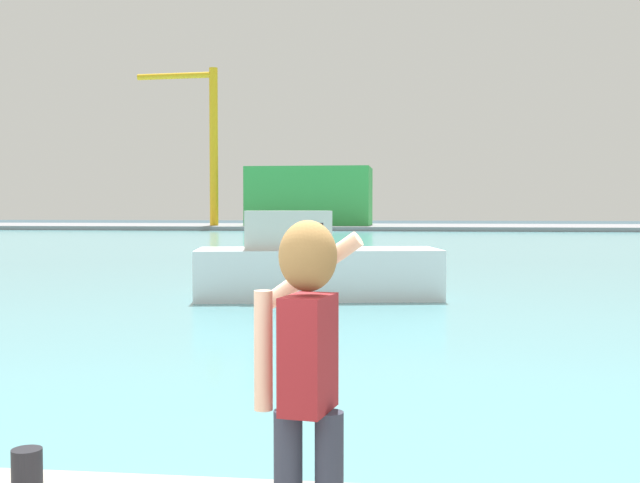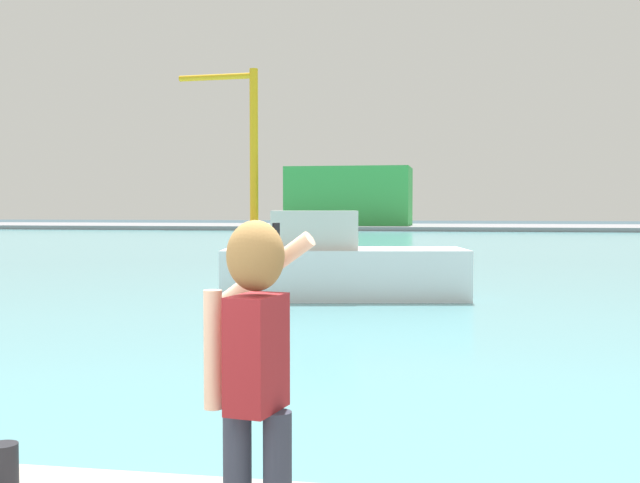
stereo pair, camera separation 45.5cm
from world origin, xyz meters
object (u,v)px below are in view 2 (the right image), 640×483
Objects in this scene: harbor_bollard at (3,469)px; warehouse_left at (350,196)px; port_crane at (246,133)px; person_photographer at (255,360)px; boat_moored at (339,266)px.

warehouse_left is (-10.42, 89.07, 3.13)m from harbor_bollard.
port_crane is at bearing 104.60° from harbor_bollard.
warehouse_left reaches higher than harbor_bollard.
person_photographer is 5.43× the size of harbor_bollard.
port_crane reaches higher than harbor_bollard.
warehouse_left is at bearing 14.43° from port_crane.
harbor_bollard is at bearing 77.54° from person_photographer.
warehouse_left is (-9.97, 72.34, 3.06)m from boat_moored.
warehouse_left reaches higher than boat_moored.
boat_moored is at bearing -72.43° from port_crane.
port_crane is (-22.39, 85.99, 10.61)m from harbor_bollard.
boat_moored is at bearing 91.55° from harbor_bollard.
person_photographer is 2.20m from harbor_bollard.
boat_moored is 73.41m from port_crane.
person_photographer is at bearing -92.82° from boat_moored.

